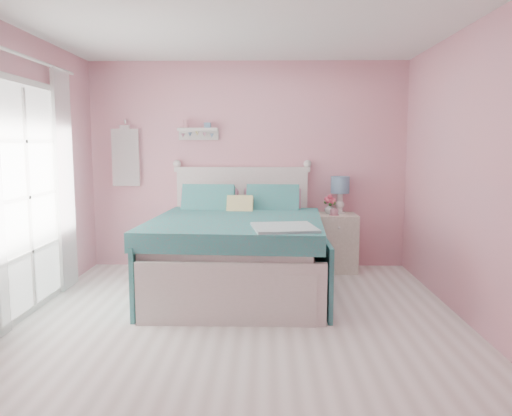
{
  "coord_description": "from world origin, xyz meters",
  "views": [
    {
      "loc": [
        0.22,
        -4.12,
        1.56
      ],
      "look_at": [
        0.12,
        1.2,
        0.89
      ],
      "focal_mm": 35.0,
      "sensor_mm": 36.0,
      "label": 1
    }
  ],
  "objects_px": {
    "vase": "(330,208)",
    "teacup": "(334,212)",
    "nightstand": "(336,242)",
    "table_lamp": "(340,188)",
    "bed": "(238,251)"
  },
  "relations": [
    {
      "from": "vase",
      "to": "teacup",
      "type": "relative_size",
      "value": 1.34
    },
    {
      "from": "vase",
      "to": "nightstand",
      "type": "bearing_deg",
      "value": -18.04
    },
    {
      "from": "bed",
      "to": "nightstand",
      "type": "relative_size",
      "value": 3.18
    },
    {
      "from": "table_lamp",
      "to": "teacup",
      "type": "relative_size",
      "value": 4.56
    },
    {
      "from": "bed",
      "to": "vase",
      "type": "relative_size",
      "value": 16.72
    },
    {
      "from": "nightstand",
      "to": "table_lamp",
      "type": "distance_m",
      "value": 0.68
    },
    {
      "from": "table_lamp",
      "to": "teacup",
      "type": "xyz_separation_m",
      "value": [
        -0.1,
        -0.21,
        -0.28
      ]
    },
    {
      "from": "vase",
      "to": "teacup",
      "type": "bearing_deg",
      "value": -74.79
    },
    {
      "from": "table_lamp",
      "to": "teacup",
      "type": "height_order",
      "value": "table_lamp"
    },
    {
      "from": "bed",
      "to": "table_lamp",
      "type": "height_order",
      "value": "bed"
    },
    {
      "from": "table_lamp",
      "to": "vase",
      "type": "xyz_separation_m",
      "value": [
        -0.13,
        -0.08,
        -0.25
      ]
    },
    {
      "from": "nightstand",
      "to": "bed",
      "type": "bearing_deg",
      "value": -144.26
    },
    {
      "from": "vase",
      "to": "teacup",
      "type": "distance_m",
      "value": 0.14
    },
    {
      "from": "bed",
      "to": "table_lamp",
      "type": "distance_m",
      "value": 1.67
    },
    {
      "from": "bed",
      "to": "teacup",
      "type": "relative_size",
      "value": 22.43
    }
  ]
}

